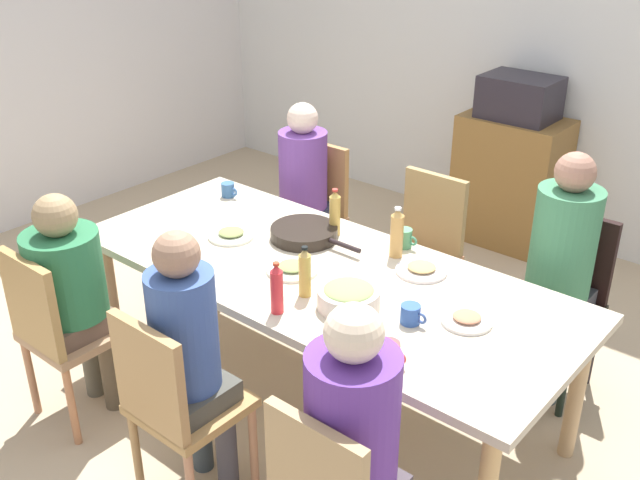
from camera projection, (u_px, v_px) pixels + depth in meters
The scene contains 30 objects.
ground_plane at pixel (320, 396), 3.69m from camera, with size 7.22×7.22×0.00m, color tan.
wall_back at pixel (566, 53), 4.85m from camera, with size 6.26×0.12×2.60m, color silver.
dining_table at pixel (320, 281), 3.40m from camera, with size 2.42×1.01×0.73m.
chair_0 at pixel (58, 328), 3.33m from camera, with size 0.40×0.40×0.90m.
person_0 at pixel (69, 285), 3.31m from camera, with size 0.34×0.34×1.14m.
chair_1 at pixel (561, 292), 3.61m from camera, with size 0.40×0.40×0.90m.
person_1 at pixel (561, 257), 3.44m from camera, with size 0.30×0.30×1.26m.
chair_2 at pixel (312, 207), 4.54m from camera, with size 0.40×0.40×0.90m.
person_2 at pixel (302, 182), 4.39m from camera, with size 0.30×0.30×1.19m.
person_3 at pixel (353, 436), 2.36m from camera, with size 0.31×0.31×1.22m.
chair_4 at pixel (422, 245), 4.07m from camera, with size 0.40×0.40×0.90m.
chair_5 at pixel (174, 401), 2.86m from camera, with size 0.40×0.40×0.90m.
person_5 at pixel (188, 349), 2.84m from camera, with size 0.30×0.30×1.21m.
plate_0 at pixel (467, 319), 2.96m from camera, with size 0.21×0.21×0.04m.
plate_1 at pixel (231, 234), 3.67m from camera, with size 0.23×0.23×0.04m.
plate_2 at pixel (292, 268), 3.35m from camera, with size 0.24×0.24×0.04m.
plate_3 at pixel (421, 269), 3.34m from camera, with size 0.24×0.24×0.04m.
bowl_0 at pixel (349, 296), 3.05m from camera, with size 0.26×0.26×0.10m.
serving_pan at pixel (305, 233), 3.65m from camera, with size 0.51×0.33×0.06m.
cup_0 at pixel (354, 331), 2.84m from camera, with size 0.12×0.09×0.07m.
cup_1 at pixel (228, 190), 4.13m from camera, with size 0.11×0.07×0.08m.
cup_2 at pixel (411, 314), 2.95m from camera, with size 0.12×0.08×0.08m.
cup_3 at pixel (404, 238), 3.56m from camera, with size 0.12×0.08×0.09m.
cup_4 at pixel (389, 353), 2.71m from camera, with size 0.12×0.09×0.08m.
bottle_0 at pixel (277, 289), 2.99m from camera, with size 0.05×0.05×0.23m.
bottle_1 at pixel (305, 273), 3.11m from camera, with size 0.05×0.05×0.23m.
bottle_2 at pixel (335, 213), 3.65m from camera, with size 0.06×0.06×0.25m.
bottle_3 at pixel (397, 233), 3.44m from camera, with size 0.06×0.06×0.25m.
side_cabinet at pixel (509, 181), 5.10m from camera, with size 0.70×0.44×0.90m, color brown.
microwave at pixel (520, 97), 4.84m from camera, with size 0.48×0.36×0.28m, color #27222B.
Camera 1 is at (1.91, -2.27, 2.34)m, focal length 41.31 mm.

